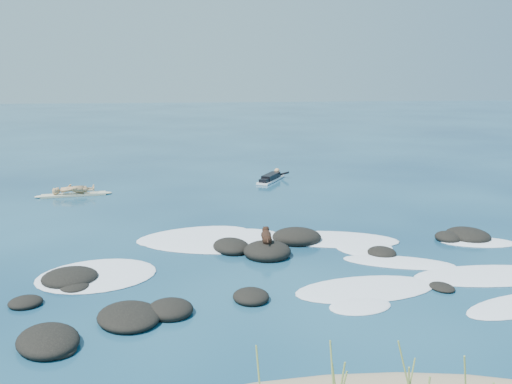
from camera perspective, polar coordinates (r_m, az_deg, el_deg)
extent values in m
plane|color=#0A2642|center=(14.90, 1.07, -6.55)|extent=(160.00, 160.00, 0.00)
cylinder|color=#89A34E|center=(8.35, 14.81, -17.44)|extent=(0.31, 0.05, 1.07)
cylinder|color=#89A34E|center=(7.97, 7.71, -18.42)|extent=(0.08, 0.23, 1.13)
ellipsoid|color=black|center=(15.48, -2.49, -5.48)|extent=(1.24, 1.44, 0.39)
ellipsoid|color=black|center=(10.65, -19.10, -14.79)|extent=(0.63, 0.59, 0.17)
ellipsoid|color=black|center=(17.27, 18.65, -4.32)|extent=(0.84, 0.98, 0.32)
ellipsoid|color=black|center=(15.39, 12.48, -5.95)|extent=(0.93, 0.98, 0.30)
ellipsoid|color=black|center=(13.93, -18.12, -8.12)|extent=(1.62, 1.62, 0.35)
ellipsoid|color=black|center=(12.21, -0.50, -10.42)|extent=(0.85, 0.91, 0.30)
ellipsoid|color=black|center=(14.99, 1.13, -5.95)|extent=(1.31, 1.36, 0.49)
ellipsoid|color=black|center=(13.46, 18.11, -9.05)|extent=(0.63, 0.74, 0.15)
ellipsoid|color=black|center=(17.60, 20.42, -4.08)|extent=(1.47, 1.59, 0.40)
ellipsoid|color=black|center=(16.25, 4.10, -4.53)|extent=(1.58, 1.41, 0.52)
ellipsoid|color=black|center=(12.88, -22.06, -10.20)|extent=(0.89, 0.87, 0.23)
ellipsoid|color=black|center=(13.45, -17.69, -9.00)|extent=(0.81, 0.85, 0.18)
ellipsoid|color=black|center=(10.95, -20.09, -13.79)|extent=(1.53, 1.68, 0.39)
ellipsoid|color=black|center=(11.54, -12.59, -12.04)|extent=(1.59, 1.73, 0.34)
ellipsoid|color=black|center=(11.68, -8.59, -11.55)|extent=(1.20, 1.22, 0.35)
ellipsoid|color=white|center=(16.05, -4.52, -5.20)|extent=(4.25, 2.73, 0.12)
ellipsoid|color=white|center=(16.38, -6.34, -4.88)|extent=(2.64, 2.49, 0.12)
ellipsoid|color=white|center=(12.10, 10.37, -11.18)|extent=(1.50, 1.15, 0.12)
ellipsoid|color=white|center=(14.13, -15.61, -8.01)|extent=(3.36, 3.04, 0.12)
ellipsoid|color=white|center=(16.44, -1.28, -4.74)|extent=(2.92, 2.72, 0.12)
ellipsoid|color=white|center=(17.32, 21.30, -4.71)|extent=(2.30, 1.50, 0.12)
ellipsoid|color=white|center=(16.05, 10.67, -5.37)|extent=(1.63, 1.88, 0.12)
ellipsoid|color=white|center=(16.85, -6.12, -4.40)|extent=(3.86, 2.83, 0.12)
ellipsoid|color=white|center=(16.58, 7.57, -4.71)|extent=(4.16, 2.63, 0.12)
ellipsoid|color=white|center=(14.67, 22.40, -7.74)|extent=(3.78, 1.52, 0.12)
ellipsoid|color=white|center=(13.02, 10.94, -9.51)|extent=(3.44, 1.93, 0.12)
ellipsoid|color=white|center=(14.93, 14.08, -6.84)|extent=(2.97, 1.95, 0.12)
ellipsoid|color=white|center=(15.27, 1.00, -6.06)|extent=(1.10, 0.90, 0.12)
cube|color=beige|center=(23.32, -17.76, -0.26)|extent=(2.47, 0.87, 0.08)
ellipsoid|color=beige|center=(23.32, -14.79, -0.08)|extent=(0.52, 0.35, 0.09)
ellipsoid|color=beige|center=(23.38, -20.72, -0.43)|extent=(0.52, 0.35, 0.09)
imported|color=tan|center=(23.17, -17.89, 1.74)|extent=(0.46, 0.62, 1.57)
cube|color=white|center=(25.28, 1.50, 1.23)|extent=(1.56, 2.24, 0.08)
ellipsoid|color=white|center=(26.33, 2.34, 1.65)|extent=(0.48, 0.57, 0.08)
cube|color=black|center=(25.25, 1.50, 1.57)|extent=(1.04, 1.42, 0.23)
sphere|color=tan|center=(25.98, 2.11, 2.14)|extent=(0.32, 0.32, 0.24)
cylinder|color=black|center=(26.24, 1.62, 1.94)|extent=(0.58, 0.15, 0.26)
cylinder|color=black|center=(26.05, 2.82, 1.86)|extent=(0.42, 0.51, 0.26)
cube|color=black|center=(24.54, 0.88, 1.18)|extent=(0.58, 0.67, 0.14)
cylinder|color=black|center=(15.04, 1.07, -4.56)|extent=(0.31, 0.56, 0.26)
sphere|color=black|center=(15.27, 1.01, -4.31)|extent=(0.30, 0.30, 0.27)
sphere|color=black|center=(14.81, 1.13, -4.82)|extent=(0.27, 0.27, 0.25)
sphere|color=black|center=(15.40, 0.97, -3.81)|extent=(0.21, 0.21, 0.19)
cone|color=black|center=(15.51, 0.95, -3.75)|extent=(0.11, 0.13, 0.10)
cone|color=black|center=(15.36, 0.79, -3.54)|extent=(0.10, 0.07, 0.09)
cone|color=black|center=(15.37, 1.17, -3.54)|extent=(0.10, 0.07, 0.09)
cylinder|color=black|center=(15.29, 0.76, -5.37)|extent=(0.07, 0.07, 0.35)
cylinder|color=black|center=(15.30, 1.28, -5.37)|extent=(0.07, 0.07, 0.35)
cylinder|color=black|center=(14.94, 0.84, -5.79)|extent=(0.07, 0.07, 0.35)
cylinder|color=black|center=(14.95, 1.38, -5.78)|extent=(0.07, 0.07, 0.35)
cylinder|color=black|center=(14.68, 1.16, -4.79)|extent=(0.07, 0.26, 0.15)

